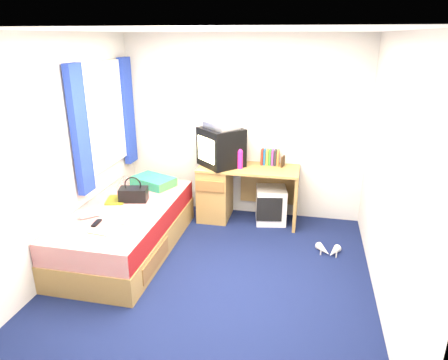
% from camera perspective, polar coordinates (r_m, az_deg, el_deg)
% --- Properties ---
extents(ground, '(3.40, 3.40, 0.00)m').
position_cam_1_polar(ground, '(4.27, -1.56, -13.60)').
color(ground, '#0C1438').
rests_on(ground, ground).
extents(room_shell, '(3.40, 3.40, 3.40)m').
position_cam_1_polar(room_shell, '(3.67, -1.78, 5.62)').
color(room_shell, white).
rests_on(room_shell, ground).
extents(bed, '(1.01, 2.00, 0.54)m').
position_cam_1_polar(bed, '(4.76, -13.66, -6.76)').
color(bed, '#AA8447').
rests_on(bed, ground).
extents(pillow, '(0.61, 0.51, 0.11)m').
position_cam_1_polar(pillow, '(5.19, -10.06, -0.21)').
color(pillow, '#167693').
rests_on(pillow, bed).
extents(desk, '(1.30, 0.55, 0.75)m').
position_cam_1_polar(desk, '(5.36, 0.58, -1.43)').
color(desk, '#AA8447').
rests_on(desk, ground).
extents(storage_cube, '(0.44, 0.44, 0.48)m').
position_cam_1_polar(storage_cube, '(5.35, 6.71, -3.56)').
color(storage_cube, white).
rests_on(storage_cube, ground).
extents(crt_tv, '(0.68, 0.68, 0.49)m').
position_cam_1_polar(crt_tv, '(5.19, -0.43, 4.74)').
color(crt_tv, black).
rests_on(crt_tv, desk).
extents(vcr, '(0.51, 0.50, 0.08)m').
position_cam_1_polar(vcr, '(5.13, -0.40, 7.84)').
color(vcr, silver).
rests_on(vcr, crt_tv).
extents(book_row, '(0.24, 0.13, 0.20)m').
position_cam_1_polar(book_row, '(5.30, 6.59, 3.24)').
color(book_row, maroon).
rests_on(book_row, desk).
extents(picture_frame, '(0.05, 0.12, 0.14)m').
position_cam_1_polar(picture_frame, '(5.24, 8.42, 2.65)').
color(picture_frame, black).
rests_on(picture_frame, desk).
extents(pink_water_bottle, '(0.09, 0.09, 0.23)m').
position_cam_1_polar(pink_water_bottle, '(5.11, 2.30, 2.89)').
color(pink_water_bottle, '#E42088').
rests_on(pink_water_bottle, desk).
extents(aerosol_can, '(0.06, 0.06, 0.17)m').
position_cam_1_polar(aerosol_can, '(5.23, 1.82, 2.96)').
color(aerosol_can, white).
rests_on(aerosol_can, desk).
extents(handbag, '(0.35, 0.24, 0.30)m').
position_cam_1_polar(handbag, '(4.76, -12.81, -1.93)').
color(handbag, black).
rests_on(handbag, bed).
extents(towel, '(0.35, 0.30, 0.11)m').
position_cam_1_polar(towel, '(4.27, -12.58, -4.99)').
color(towel, silver).
rests_on(towel, bed).
extents(magazine, '(0.28, 0.33, 0.01)m').
position_cam_1_polar(magazine, '(4.84, -15.18, -2.77)').
color(magazine, gold).
rests_on(magazine, bed).
extents(water_bottle, '(0.20, 0.19, 0.07)m').
position_cam_1_polar(water_bottle, '(4.47, -18.64, -4.70)').
color(water_bottle, silver).
rests_on(water_bottle, bed).
extents(colour_swatch_fan, '(0.23, 0.09, 0.01)m').
position_cam_1_polar(colour_swatch_fan, '(4.11, -17.51, -7.25)').
color(colour_swatch_fan, orange).
rests_on(colour_swatch_fan, bed).
extents(remote_control, '(0.06, 0.16, 0.02)m').
position_cam_1_polar(remote_control, '(4.32, -17.75, -5.86)').
color(remote_control, black).
rests_on(remote_control, bed).
extents(window_assembly, '(0.11, 1.42, 1.40)m').
position_cam_1_polar(window_assembly, '(5.06, -16.64, 8.40)').
color(window_assembly, silver).
rests_on(window_assembly, room_shell).
extents(white_heels, '(0.30, 0.26, 0.09)m').
position_cam_1_polar(white_heels, '(4.79, 14.73, -9.76)').
color(white_heels, silver).
rests_on(white_heels, ground).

